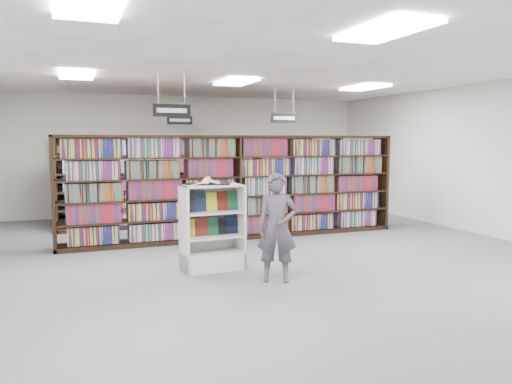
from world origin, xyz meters
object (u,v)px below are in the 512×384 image
object	(u,v)px
endcap_display	(212,240)
shopper	(277,228)
bookshelf_row_near	(236,187)
open_book	(208,182)

from	to	relation	value
endcap_display	shopper	xyz separation A→B (m)	(0.68, -0.98, 0.31)
bookshelf_row_near	open_book	distance (m)	2.53
open_book	shopper	size ratio (longest dim) A/B	0.49
open_book	shopper	xyz separation A→B (m)	(0.72, -1.02, -0.58)
bookshelf_row_near	endcap_display	distance (m)	2.59
bookshelf_row_near	open_book	bearing A→B (deg)	-118.61
endcap_display	open_book	size ratio (longest dim) A/B	1.74
endcap_display	bookshelf_row_near	bearing A→B (deg)	59.32
bookshelf_row_near	shopper	xyz separation A→B (m)	(-0.48, -3.23, -0.28)
open_book	bookshelf_row_near	bearing A→B (deg)	82.02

